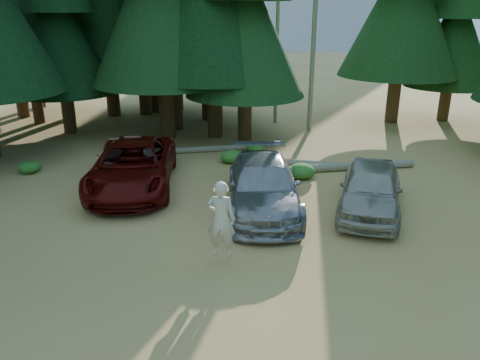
{
  "coord_description": "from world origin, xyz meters",
  "views": [
    {
      "loc": [
        1.64,
        -10.24,
        6.13
      ],
      "look_at": [
        -0.79,
        2.82,
        1.25
      ],
      "focal_mm": 35.0,
      "sensor_mm": 36.0,
      "label": 1
    }
  ],
  "objects_px": {
    "log_left": "(213,149)",
    "silver_minivan_right": "(371,188)",
    "red_pickup": "(133,166)",
    "log_right": "(354,166)",
    "silver_minivan_center": "(263,186)",
    "log_mid": "(296,163)",
    "frisbee_player": "(221,219)"
  },
  "relations": [
    {
      "from": "silver_minivan_right",
      "to": "log_mid",
      "type": "bearing_deg",
      "value": 128.91
    },
    {
      "from": "frisbee_player",
      "to": "log_mid",
      "type": "relative_size",
      "value": 0.55
    },
    {
      "from": "log_mid",
      "to": "frisbee_player",
      "type": "bearing_deg",
      "value": -96.43
    },
    {
      "from": "log_left",
      "to": "red_pickup",
      "type": "bearing_deg",
      "value": -131.59
    },
    {
      "from": "frisbee_player",
      "to": "log_mid",
      "type": "height_order",
      "value": "frisbee_player"
    },
    {
      "from": "red_pickup",
      "to": "silver_minivan_right",
      "type": "relative_size",
      "value": 1.31
    },
    {
      "from": "silver_minivan_center",
      "to": "log_mid",
      "type": "relative_size",
      "value": 1.51
    },
    {
      "from": "silver_minivan_center",
      "to": "log_left",
      "type": "relative_size",
      "value": 1.42
    },
    {
      "from": "silver_minivan_right",
      "to": "log_mid",
      "type": "height_order",
      "value": "silver_minivan_right"
    },
    {
      "from": "log_left",
      "to": "log_right",
      "type": "relative_size",
      "value": 0.76
    },
    {
      "from": "red_pickup",
      "to": "log_right",
      "type": "distance_m",
      "value": 8.69
    },
    {
      "from": "silver_minivan_right",
      "to": "frisbee_player",
      "type": "relative_size",
      "value": 2.3
    },
    {
      "from": "silver_minivan_right",
      "to": "frisbee_player",
      "type": "xyz_separation_m",
      "value": [
        -3.93,
        -4.09,
        0.47
      ]
    },
    {
      "from": "silver_minivan_center",
      "to": "log_mid",
      "type": "distance_m",
      "value": 4.65
    },
    {
      "from": "log_left",
      "to": "silver_minivan_right",
      "type": "bearing_deg",
      "value": -62.98
    },
    {
      "from": "log_left",
      "to": "log_mid",
      "type": "bearing_deg",
      "value": -43.01
    },
    {
      "from": "silver_minivan_center",
      "to": "log_mid",
      "type": "bearing_deg",
      "value": 69.51
    },
    {
      "from": "frisbee_player",
      "to": "log_mid",
      "type": "bearing_deg",
      "value": -100.12
    },
    {
      "from": "frisbee_player",
      "to": "log_right",
      "type": "height_order",
      "value": "frisbee_player"
    },
    {
      "from": "silver_minivan_center",
      "to": "frisbee_player",
      "type": "xyz_separation_m",
      "value": [
        -0.55,
        -3.68,
        0.46
      ]
    },
    {
      "from": "silver_minivan_right",
      "to": "log_mid",
      "type": "xyz_separation_m",
      "value": [
        -2.64,
        4.14,
        -0.64
      ]
    },
    {
      "from": "frisbee_player",
      "to": "log_right",
      "type": "xyz_separation_m",
      "value": [
        3.62,
        8.19,
        -1.09
      ]
    },
    {
      "from": "frisbee_player",
      "to": "log_right",
      "type": "bearing_deg",
      "value": -115.03
    },
    {
      "from": "red_pickup",
      "to": "frisbee_player",
      "type": "distance_m",
      "value": 6.41
    },
    {
      "from": "log_left",
      "to": "log_right",
      "type": "distance_m",
      "value": 6.36
    },
    {
      "from": "log_mid",
      "to": "silver_minivan_right",
      "type": "bearing_deg",
      "value": -55.02
    },
    {
      "from": "silver_minivan_right",
      "to": "log_left",
      "type": "distance_m",
      "value": 8.6
    },
    {
      "from": "silver_minivan_center",
      "to": "frisbee_player",
      "type": "relative_size",
      "value": 2.73
    },
    {
      "from": "silver_minivan_center",
      "to": "silver_minivan_right",
      "type": "relative_size",
      "value": 1.19
    },
    {
      "from": "silver_minivan_right",
      "to": "log_left",
      "type": "bearing_deg",
      "value": 145.59
    },
    {
      "from": "red_pickup",
      "to": "silver_minivan_right",
      "type": "bearing_deg",
      "value": -19.01
    },
    {
      "from": "red_pickup",
      "to": "log_mid",
      "type": "height_order",
      "value": "red_pickup"
    }
  ]
}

